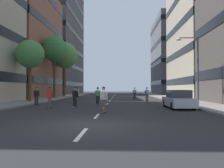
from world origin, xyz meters
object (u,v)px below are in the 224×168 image
Objects in this scene: skater_0 at (78,92)px; skater_6 at (75,96)px; parked_car_near at (178,100)px; street_tree_far at (54,49)px; skater_2 at (147,93)px; skater_3 at (135,92)px; skater_5 at (98,95)px; street_tree_near at (64,55)px; streetlamp_right at (194,63)px; skater_1 at (36,95)px; street_tree_mid at (30,54)px; skater_4 at (103,98)px; skater_7 at (50,96)px.

skater_0 is 1.00× the size of skater_6.
parked_car_near is 0.44× the size of street_tree_far.
parked_car_near is 8.66m from skater_2.
skater_3 and skater_5 have the same top height.
skater_3 is 1.00× the size of skater_5.
skater_3 is (-1.18, 5.30, 0.00)m from skater_2.
skater_2 is (13.91, -7.61, -6.95)m from street_tree_far.
street_tree_near reaches higher than skater_5.
streetlamp_right is at bearing -3.30° from skater_5.
skater_1 is (-0.43, -17.16, -0.03)m from skater_0.
street_tree_mid reaches higher than skater_5.
street_tree_near is (-15.44, 22.21, 7.17)m from parked_car_near.
skater_7 is (-4.66, 2.88, -0.03)m from skater_4.
skater_1 is at bearing -79.06° from street_tree_far.
skater_0 is at bearing -44.70° from street_tree_near.
street_tree_mid is at bearing -151.21° from skater_3.
skater_6 is at bearing -167.70° from streetlamp_right.
skater_7 is at bearing -131.12° from skater_5.
skater_0 is 1.00× the size of skater_3.
skater_3 is (12.73, -8.39, -6.85)m from street_tree_near.
skater_0 and skater_1 have the same top height.
street_tree_mid is at bearing -90.00° from street_tree_near.
street_tree_mid is at bearing 119.21° from skater_1.
skater_5 is (5.62, 1.60, 0.00)m from skater_1.
skater_6 reaches higher than parked_car_near.
skater_0 and skater_5 have the same top height.
skater_2 is 7.47m from skater_5.
street_tree_far is at bearing 133.75° from parked_car_near.
skater_0 is 18.85m from skater_6.
streetlamp_right is 10.90m from skater_4.
skater_4 is 7.02m from skater_5.
skater_6 is (-6.03, -13.27, -0.03)m from skater_3.
skater_2 is (-3.85, 5.56, -3.12)m from streetlamp_right.
skater_4 is 1.00× the size of skater_5.
skater_0 is at bearing 75.45° from street_tree_mid.
skater_5 is at bearing 153.66° from parked_car_near.
skater_0 is at bearing 100.77° from skater_6.
skater_2 reaches higher than parked_car_near.
street_tree_far reaches higher than street_tree_mid.
skater_0 is 1.00× the size of skater_2.
skater_7 is at bearing -73.82° from street_tree_far.
skater_5 is at bearing -65.89° from street_tree_near.
skater_1 and skater_2 have the same top height.
skater_1 and skater_6 have the same top height.
street_tree_near is 5.76× the size of skater_1.
parked_car_near is at bearing 30.06° from skater_4.
streetlamp_right is at bearing -47.31° from street_tree_near.
parked_car_near is 23.48m from street_tree_far.
streetlamp_right reaches higher than skater_2.
skater_2 is (11.16, 6.61, 0.03)m from skater_1.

